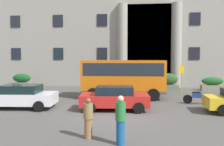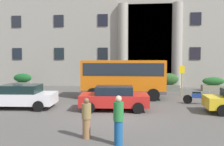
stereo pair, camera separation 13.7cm
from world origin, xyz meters
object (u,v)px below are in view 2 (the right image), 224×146
(hedge_planter_entrance_left, at_px, (23,81))
(parked_coupe_end, at_px, (21,96))
(hedge_planter_far_west, at_px, (168,82))
(hedge_planter_east, at_px, (213,84))
(parked_hatchback_near, at_px, (114,98))
(pedestrian_man_crossing, at_px, (86,118))
(motorcycle_near_kerb, at_px, (199,97))
(hedge_planter_entrance_right, at_px, (111,83))
(orange_minibus, at_px, (124,76))
(bus_stop_sign, at_px, (182,77))
(pedestrian_man_red_shirt, at_px, (118,120))

(hedge_planter_entrance_left, distance_m, parked_coupe_end, 10.56)
(hedge_planter_far_west, distance_m, hedge_planter_east, 4.30)
(hedge_planter_far_west, bearing_deg, parked_hatchback_near, -115.25)
(parked_hatchback_near, height_order, pedestrian_man_crossing, pedestrian_man_crossing)
(hedge_planter_far_west, bearing_deg, motorcycle_near_kerb, -80.20)
(hedge_planter_entrance_left, relative_size, hedge_planter_entrance_right, 1.04)
(orange_minibus, bearing_deg, hedge_planter_east, 31.36)
(parked_coupe_end, relative_size, pedestrian_man_crossing, 2.74)
(parked_coupe_end, distance_m, motorcycle_near_kerb, 11.40)
(bus_stop_sign, height_order, hedge_planter_entrance_right, bus_stop_sign)
(motorcycle_near_kerb, bearing_deg, hedge_planter_east, 75.05)
(hedge_planter_far_west, distance_m, parked_coupe_end, 13.51)
(parked_coupe_end, bearing_deg, parked_hatchback_near, -2.78)
(parked_hatchback_near, relative_size, pedestrian_man_red_shirt, 2.35)
(pedestrian_man_red_shirt, height_order, pedestrian_man_crossing, pedestrian_man_red_shirt)
(hedge_planter_far_west, xyz_separation_m, parked_hatchback_near, (-4.26, -9.04, -0.08))
(parked_coupe_end, bearing_deg, hedge_planter_far_west, 38.96)
(orange_minibus, xyz_separation_m, motorcycle_near_kerb, (5.09, -2.10, -1.26))
(hedge_planter_entrance_left, relative_size, parked_coupe_end, 0.46)
(hedge_planter_entrance_right, relative_size, hedge_planter_east, 0.89)
(hedge_planter_entrance_left, xyz_separation_m, pedestrian_man_crossing, (9.73, -14.65, 0.04))
(hedge_planter_far_west, relative_size, motorcycle_near_kerb, 0.99)
(hedge_planter_east, bearing_deg, parked_hatchback_near, -132.00)
(hedge_planter_entrance_left, relative_size, hedge_planter_east, 0.92)
(parked_coupe_end, bearing_deg, pedestrian_man_crossing, -48.28)
(bus_stop_sign, height_order, parked_hatchback_near, bus_stop_sign)
(bus_stop_sign, relative_size, hedge_planter_east, 1.15)
(hedge_planter_entrance_right, distance_m, hedge_planter_east, 9.69)
(parked_coupe_end, distance_m, parked_hatchback_near, 5.72)
(pedestrian_man_crossing, bearing_deg, hedge_planter_far_west, -51.29)
(parked_coupe_end, relative_size, parked_hatchback_near, 1.03)
(pedestrian_man_red_shirt, bearing_deg, hedge_planter_entrance_left, 78.94)
(parked_coupe_end, bearing_deg, orange_minibus, 33.15)
(orange_minibus, bearing_deg, motorcycle_near_kerb, -22.72)
(bus_stop_sign, relative_size, parked_hatchback_near, 0.59)
(hedge_planter_entrance_left, height_order, hedge_planter_east, hedge_planter_entrance_left)
(hedge_planter_east, xyz_separation_m, motorcycle_near_kerb, (-3.12, -7.16, -0.16))
(bus_stop_sign, xyz_separation_m, hedge_planter_entrance_right, (-6.17, 3.15, -0.89))
(hedge_planter_entrance_left, distance_m, hedge_planter_east, 18.84)
(hedge_planter_east, relative_size, pedestrian_man_crossing, 1.37)
(hedge_planter_entrance_right, height_order, hedge_planter_far_west, hedge_planter_far_west)
(bus_stop_sign, distance_m, motorcycle_near_kerb, 4.10)
(hedge_planter_far_west, relative_size, pedestrian_man_crossing, 1.34)
(orange_minibus, distance_m, hedge_planter_entrance_left, 11.80)
(bus_stop_sign, height_order, hedge_planter_east, bus_stop_sign)
(hedge_planter_entrance_right, distance_m, parked_coupe_end, 10.51)
(hedge_planter_east, bearing_deg, hedge_planter_entrance_right, -179.54)
(orange_minibus, xyz_separation_m, parked_coupe_end, (-6.05, -4.48, -0.98))
(hedge_planter_east, height_order, parked_coupe_end, parked_coupe_end)
(orange_minibus, relative_size, motorcycle_near_kerb, 3.00)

